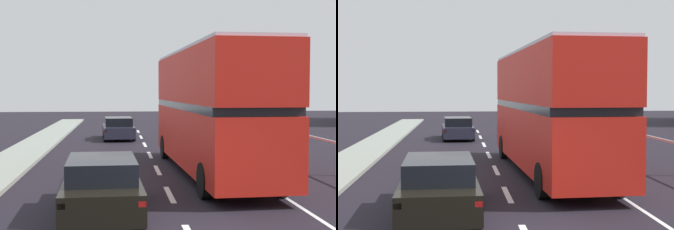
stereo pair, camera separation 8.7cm
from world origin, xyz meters
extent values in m
cube|color=silver|center=(0.00, 4.67, 0.00)|extent=(0.16, 2.25, 0.01)
cube|color=silver|center=(0.00, 9.05, 0.00)|extent=(0.16, 2.25, 0.01)
cube|color=silver|center=(0.00, 13.44, 0.00)|extent=(0.16, 2.25, 0.01)
cube|color=silver|center=(0.00, 17.83, 0.00)|extent=(0.16, 2.25, 0.01)
cube|color=silver|center=(0.00, 22.21, 0.00)|extent=(0.16, 2.25, 0.01)
cube|color=silver|center=(0.00, 26.60, 0.00)|extent=(0.16, 2.25, 0.01)
cube|color=silver|center=(3.17, 9.00, 0.00)|extent=(0.12, 46.00, 0.01)
cube|color=#BCBAB6|center=(6.17, 9.00, 1.14)|extent=(0.08, 42.00, 0.08)
cylinder|color=#BCBAB6|center=(6.17, 10.75, 0.57)|extent=(0.10, 0.10, 1.14)
cylinder|color=#BCBAB6|center=(6.17, 14.25, 0.57)|extent=(0.10, 0.10, 1.14)
cylinder|color=#BCBAB6|center=(6.17, 17.75, 0.57)|extent=(0.10, 0.10, 1.14)
cylinder|color=#BCBAB6|center=(6.17, 21.25, 0.57)|extent=(0.10, 0.10, 1.14)
cylinder|color=#BCBAB6|center=(6.17, 24.75, 0.57)|extent=(0.10, 0.10, 1.14)
cylinder|color=#BCBAB6|center=(6.17, 28.25, 0.57)|extent=(0.10, 0.10, 1.14)
cube|color=red|center=(1.85, 8.09, 1.34)|extent=(2.85, 11.31, 1.97)
cube|color=black|center=(1.85, 8.09, 2.44)|extent=(2.86, 10.86, 0.24)
cube|color=red|center=(1.85, 8.09, 3.44)|extent=(2.85, 11.31, 1.75)
cube|color=silver|center=(1.85, 8.09, 4.36)|extent=(2.80, 11.08, 0.10)
cube|color=black|center=(1.62, 13.67, 1.44)|extent=(2.16, 0.13, 1.38)
cube|color=yellow|center=(1.62, 13.67, 3.87)|extent=(1.44, 0.10, 0.28)
cylinder|color=black|center=(0.58, 12.25, 0.50)|extent=(0.32, 1.01, 1.00)
cylinder|color=black|center=(2.77, 12.34, 0.50)|extent=(0.32, 1.01, 1.00)
cylinder|color=black|center=(0.91, 4.04, 0.50)|extent=(0.32, 1.01, 1.00)
cylinder|color=black|center=(3.11, 4.13, 0.50)|extent=(0.32, 1.01, 1.00)
cube|color=black|center=(-1.86, 2.73, 0.52)|extent=(1.96, 4.57, 0.68)
cube|color=black|center=(-1.86, 2.50, 1.12)|extent=(1.68, 2.53, 0.51)
cube|color=red|center=(-2.60, 0.48, 0.69)|extent=(0.16, 0.07, 0.12)
cube|color=red|center=(-0.98, 0.53, 0.69)|extent=(0.16, 0.07, 0.12)
cylinder|color=black|center=(-2.74, 4.26, 0.32)|extent=(0.22, 0.65, 0.64)
cylinder|color=black|center=(-1.09, 4.31, 0.32)|extent=(0.22, 0.65, 0.64)
cylinder|color=black|center=(-2.64, 1.15, 0.32)|extent=(0.22, 0.65, 0.64)
cylinder|color=black|center=(-0.99, 1.20, 0.32)|extent=(0.22, 0.65, 0.64)
cube|color=#242737|center=(-1.43, 21.13, 0.50)|extent=(2.00, 4.42, 0.64)
cube|color=black|center=(-1.42, 20.91, 1.08)|extent=(1.69, 2.46, 0.51)
cube|color=red|center=(-2.13, 18.96, 0.66)|extent=(0.16, 0.07, 0.12)
cube|color=red|center=(-0.53, 19.03, 0.66)|extent=(0.16, 0.07, 0.12)
cylinder|color=black|center=(-2.32, 22.56, 0.32)|extent=(0.23, 0.65, 0.64)
cylinder|color=black|center=(-0.69, 22.64, 0.32)|extent=(0.23, 0.65, 0.64)
cylinder|color=black|center=(-2.18, 19.63, 0.32)|extent=(0.23, 0.65, 0.64)
cylinder|color=black|center=(-0.55, 19.70, 0.32)|extent=(0.23, 0.65, 0.64)
camera|label=1|loc=(-1.48, -9.51, 3.00)|focal=53.71mm
camera|label=2|loc=(-1.39, -9.52, 3.00)|focal=53.71mm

